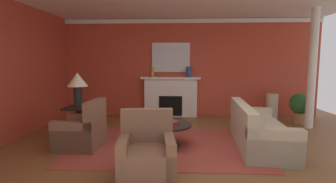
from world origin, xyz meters
TOP-DOWN VIEW (x-y plane):
  - ground_plane at (0.00, 0.00)m, footprint 9.66×9.66m
  - wall_fireplace at (0.00, 3.26)m, footprint 8.03×0.12m
  - wall_window at (-3.78, 0.30)m, footprint 0.12×6.99m
  - crown_moulding at (0.00, 3.18)m, footprint 8.03×0.08m
  - area_rug at (-0.43, 0.28)m, footprint 3.70×2.54m
  - fireplace at (-0.46, 3.05)m, footprint 1.80×0.35m
  - mantel_mirror at (-0.46, 3.17)m, footprint 1.16×0.04m
  - sofa at (1.38, 0.30)m, footprint 1.05×2.16m
  - armchair_near_window at (-2.07, 0.06)m, footprint 0.84×0.84m
  - armchair_facing_fireplace at (-0.65, -1.09)m, footprint 0.89×0.89m
  - coffee_table at (-0.43, 0.28)m, footprint 1.00×1.00m
  - side_table at (-2.39, 0.71)m, footprint 0.56×0.56m
  - table_lamp at (-2.39, 0.71)m, footprint 0.44×0.44m
  - vase_mantel_left at (-1.01, 3.00)m, footprint 0.11×0.11m
  - vase_mantel_right at (0.09, 3.00)m, footprint 0.17×0.17m
  - vase_tall_corner at (2.51, 2.75)m, footprint 0.34×0.34m
  - book_red_cover at (-0.33, 0.28)m, footprint 0.29×0.27m
  - potted_plant at (3.11, 2.32)m, footprint 0.56×0.56m
  - column_white at (3.14, 1.86)m, footprint 0.20×0.20m

SIDE VIEW (x-z plane):
  - ground_plane at x=0.00m, z-range 0.00..0.00m
  - area_rug at x=-0.43m, z-range 0.00..0.01m
  - sofa at x=1.38m, z-range -0.13..0.72m
  - armchair_near_window at x=-2.07m, z-range -0.17..0.78m
  - armchair_facing_fireplace at x=-0.65m, z-range -0.17..0.78m
  - coffee_table at x=-0.43m, z-range 0.11..0.56m
  - vase_tall_corner at x=2.51m, z-range 0.00..0.75m
  - side_table at x=-2.39m, z-range 0.05..0.75m
  - book_red_cover at x=-0.33m, z-range 0.45..0.50m
  - potted_plant at x=3.11m, z-range 0.08..0.91m
  - fireplace at x=-0.46m, z-range -0.03..1.19m
  - table_lamp at x=-2.39m, z-range 0.85..1.60m
  - vase_mantel_left at x=-1.01m, z-range 1.22..1.51m
  - vase_mantel_right at x=0.09m, z-range 1.22..1.54m
  - wall_fireplace at x=0.00m, z-range 0.00..2.99m
  - wall_window at x=-3.78m, z-range 0.00..2.99m
  - column_white at x=3.14m, z-range 0.00..2.99m
  - mantel_mirror at x=-0.46m, z-range 1.37..2.26m
  - crown_moulding at x=0.00m, z-range 2.85..2.97m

